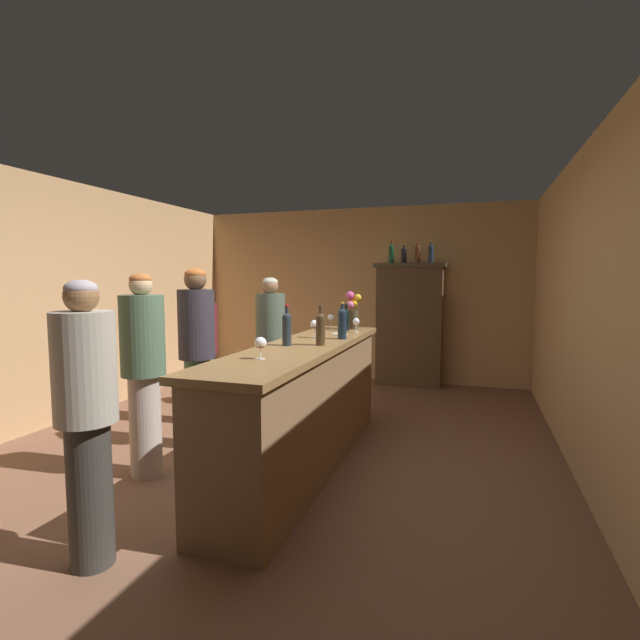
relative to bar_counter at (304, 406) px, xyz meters
name	(u,v)px	position (x,y,z in m)	size (l,w,h in m)	color
floor	(258,462)	(-0.41, -0.01, -0.52)	(9.19, 9.19, 0.00)	brown
wall_back	(358,294)	(-0.41, 3.58, 0.80)	(5.17, 0.12, 2.64)	tan
wall_left	(25,303)	(-3.00, -0.01, 0.80)	(0.12, 7.19, 2.64)	tan
wall_right	(610,317)	(2.17, -0.01, 0.80)	(0.12, 7.19, 2.64)	tan
bar_counter	(304,406)	(0.00, 0.00, 0.00)	(0.62, 2.86, 1.04)	brown
display_cabinet	(409,322)	(0.42, 3.30, 0.41)	(1.01, 0.38, 1.79)	#4E3A25
wine_bottle_riesling	(320,328)	(0.15, -0.01, 0.66)	(0.08, 0.08, 0.32)	#43321E
wine_bottle_merlot	(287,327)	(-0.10, -0.11, 0.66)	(0.07, 0.07, 0.33)	#232B35
wine_bottle_rose	(346,318)	(0.07, 1.07, 0.64)	(0.07, 0.07, 0.27)	black
wine_bottle_syrah	(342,322)	(0.21, 0.41, 0.67)	(0.08, 0.08, 0.33)	#182635
wine_glass_front	(331,318)	(-0.14, 1.21, 0.63)	(0.07, 0.07, 0.15)	white
wine_glass_mid	(315,325)	(-0.05, 0.42, 0.63)	(0.08, 0.08, 0.16)	white
wine_glass_rear	(356,322)	(0.21, 0.94, 0.62)	(0.07, 0.07, 0.14)	white
wine_glass_spare	(260,344)	(-0.03, -0.74, 0.62)	(0.08, 0.08, 0.15)	white
flower_arrangement	(353,309)	(0.10, 1.23, 0.73)	(0.16, 0.16, 0.40)	#453A25
cheese_plate	(339,334)	(0.10, 0.70, 0.52)	(0.15, 0.15, 0.01)	white
display_bottle_left	(391,253)	(0.15, 3.30, 1.41)	(0.08, 0.08, 0.34)	#123C24
display_bottle_midleft	(404,255)	(0.33, 3.30, 1.39)	(0.08, 0.08, 0.28)	black
display_bottle_center	(418,253)	(0.52, 3.30, 1.41)	(0.08, 0.08, 0.31)	#4D2816
display_bottle_midright	(431,253)	(0.71, 3.30, 1.41)	(0.07, 0.07, 0.32)	#18273A
patron_redhead	(202,349)	(-1.47, 0.80, 0.29)	(0.32, 0.32, 1.48)	gray
patron_in_navy	(143,366)	(-1.15, -0.53, 0.36)	(0.34, 0.34, 1.62)	#B6A89C
patron_by_cabinet	(197,349)	(-1.11, 0.16, 0.40)	(0.33, 0.33, 1.67)	#466E4E
patron_in_grey	(271,336)	(-1.03, 1.61, 0.34)	(0.36, 0.36, 1.58)	maroon
patron_tall	(86,411)	(-0.65, -1.60, 0.34)	(0.32, 0.32, 1.57)	#36332E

